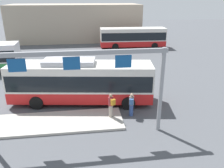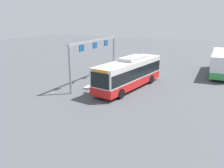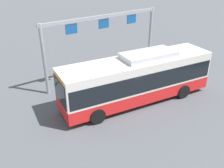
{
  "view_description": "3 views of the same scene",
  "coord_description": "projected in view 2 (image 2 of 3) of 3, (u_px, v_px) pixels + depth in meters",
  "views": [
    {
      "loc": [
        0.17,
        -16.42,
        7.87
      ],
      "look_at": [
        2.36,
        -0.17,
        1.46
      ],
      "focal_mm": 36.6,
      "sensor_mm": 36.0,
      "label": 1
    },
    {
      "loc": [
        24.08,
        9.96,
        7.9
      ],
      "look_at": [
        3.05,
        -0.62,
        1.16
      ],
      "focal_mm": 38.48,
      "sensor_mm": 36.0,
      "label": 2
    },
    {
      "loc": [
        10.2,
        11.27,
        9.0
      ],
      "look_at": [
        1.91,
        -0.31,
        1.74
      ],
      "focal_mm": 39.63,
      "sensor_mm": 36.0,
      "label": 3
    }
  ],
  "objects": [
    {
      "name": "bus_background_right",
      "position": [
        222.0,
        62.0,
        33.0
      ],
      "size": [
        10.31,
        2.96,
        3.1
      ],
      "rotation": [
        0.0,
        0.0,
        3.18
      ],
      "color": "green",
      "rests_on": "ground"
    },
    {
      "name": "trash_bin",
      "position": [
        128.0,
        70.0,
        33.53
      ],
      "size": [
        0.52,
        0.52,
        0.9
      ],
      "primitive_type": "cylinder",
      "color": "#2D5133",
      "rests_on": "platform_curb"
    },
    {
      "name": "platform_sign_gantry",
      "position": [
        95.0,
        51.0,
        28.44
      ],
      "size": [
        10.51,
        0.24,
        5.2
      ],
      "color": "gray",
      "rests_on": "ground"
    },
    {
      "name": "bus_main",
      "position": [
        129.0,
        72.0,
        26.67
      ],
      "size": [
        10.99,
        4.0,
        3.46
      ],
      "rotation": [
        0.0,
        0.0,
        -0.14
      ],
      "color": "red",
      "rests_on": "ground"
    },
    {
      "name": "person_waiting_near",
      "position": [
        93.0,
        85.0,
        25.18
      ],
      "size": [
        0.43,
        0.58,
        1.67
      ],
      "rotation": [
        0.0,
        0.0,
        1.32
      ],
      "color": "#334C8C",
      "rests_on": "ground"
    },
    {
      "name": "platform_curb",
      "position": [
        114.0,
        79.0,
        30.48
      ],
      "size": [
        10.0,
        2.8,
        0.16
      ],
      "primitive_type": "cube",
      "color": "#B2ADA3",
      "rests_on": "ground"
    },
    {
      "name": "person_boarding",
      "position": [
        98.0,
        80.0,
        26.47
      ],
      "size": [
        0.52,
        0.6,
        1.67
      ],
      "rotation": [
        0.0,
        0.0,
        2.05
      ],
      "color": "gray",
      "rests_on": "platform_curb"
    },
    {
      "name": "ground_plane",
      "position": [
        129.0,
        88.0,
        27.16
      ],
      "size": [
        120.0,
        120.0,
        0.0
      ],
      "primitive_type": "plane",
      "color": "#4C4F54"
    }
  ]
}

